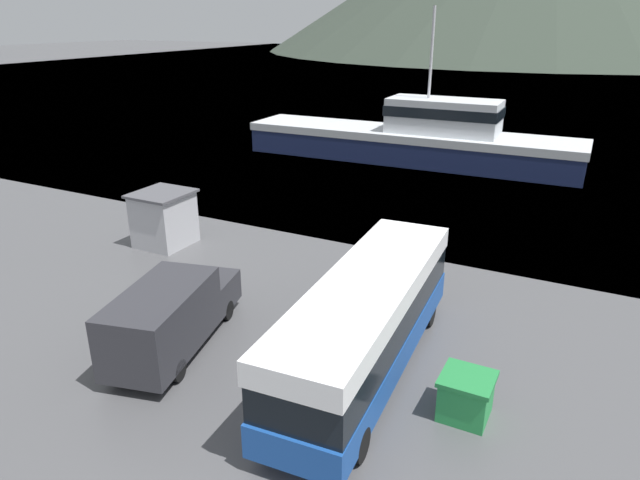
{
  "coord_description": "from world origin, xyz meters",
  "views": [
    {
      "loc": [
        6.4,
        -4.31,
        10.23
      ],
      "look_at": [
        -3.18,
        14.24,
        2.0
      ],
      "focal_mm": 32.0,
      "sensor_mm": 36.0,
      "label": 1
    }
  ],
  "objects_px": {
    "tour_bus": "(367,320)",
    "fishing_boat": "(415,138)",
    "small_boat": "(405,146)",
    "dock_kiosk": "(164,218)",
    "delivery_van": "(171,314)",
    "storage_bin": "(466,396)"
  },
  "relations": [
    {
      "from": "tour_bus",
      "to": "dock_kiosk",
      "type": "height_order",
      "value": "tour_bus"
    },
    {
      "from": "dock_kiosk",
      "to": "small_boat",
      "type": "distance_m",
      "value": 24.63
    },
    {
      "from": "storage_bin",
      "to": "dock_kiosk",
      "type": "height_order",
      "value": "dock_kiosk"
    },
    {
      "from": "fishing_boat",
      "to": "storage_bin",
      "type": "xyz_separation_m",
      "value": [
        10.7,
        -27.61,
        -1.13
      ]
    },
    {
      "from": "fishing_boat",
      "to": "storage_bin",
      "type": "relative_size",
      "value": 17.82
    },
    {
      "from": "delivery_van",
      "to": "dock_kiosk",
      "type": "height_order",
      "value": "dock_kiosk"
    },
    {
      "from": "storage_bin",
      "to": "small_boat",
      "type": "height_order",
      "value": "storage_bin"
    },
    {
      "from": "dock_kiosk",
      "to": "small_boat",
      "type": "bearing_deg",
      "value": 81.84
    },
    {
      "from": "delivery_van",
      "to": "fishing_boat",
      "type": "xyz_separation_m",
      "value": [
        -1.36,
        28.6,
        0.51
      ]
    },
    {
      "from": "small_boat",
      "to": "tour_bus",
      "type": "bearing_deg",
      "value": 98.73
    },
    {
      "from": "tour_bus",
      "to": "fishing_boat",
      "type": "relative_size",
      "value": 0.42
    },
    {
      "from": "fishing_boat",
      "to": "small_boat",
      "type": "distance_m",
      "value": 3.51
    },
    {
      "from": "dock_kiosk",
      "to": "delivery_van",
      "type": "bearing_deg",
      "value": -47.03
    },
    {
      "from": "storage_bin",
      "to": "delivery_van",
      "type": "bearing_deg",
      "value": -173.95
    },
    {
      "from": "tour_bus",
      "to": "dock_kiosk",
      "type": "bearing_deg",
      "value": 153.5
    },
    {
      "from": "storage_bin",
      "to": "small_boat",
      "type": "distance_m",
      "value": 32.81
    },
    {
      "from": "delivery_van",
      "to": "dock_kiosk",
      "type": "xyz_separation_m",
      "value": [
        -6.53,
        7.01,
        0.05
      ]
    },
    {
      "from": "tour_bus",
      "to": "small_boat",
      "type": "bearing_deg",
      "value": 103.44
    },
    {
      "from": "tour_bus",
      "to": "fishing_boat",
      "type": "bearing_deg",
      "value": 101.81
    },
    {
      "from": "tour_bus",
      "to": "storage_bin",
      "type": "height_order",
      "value": "tour_bus"
    },
    {
      "from": "storage_bin",
      "to": "small_boat",
      "type": "xyz_separation_m",
      "value": [
        -12.38,
        30.39,
        -0.19
      ]
    },
    {
      "from": "delivery_van",
      "to": "small_boat",
      "type": "xyz_separation_m",
      "value": [
        -3.04,
        31.38,
        -0.81
      ]
    }
  ]
}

